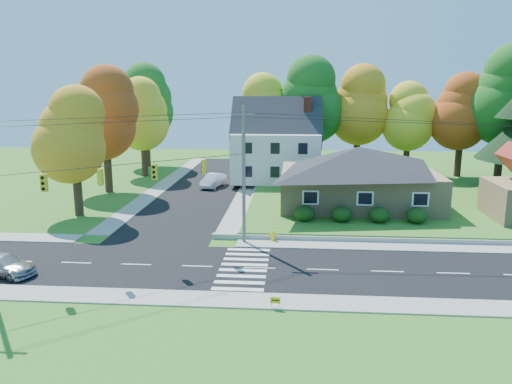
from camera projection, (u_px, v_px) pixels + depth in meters
ground at (259, 268)px, 31.63m from camera, size 120.00×120.00×0.00m
road_main at (259, 268)px, 31.63m from camera, size 90.00×8.00×0.02m
road_cross at (206, 186)px, 57.59m from camera, size 8.00×44.00×0.02m
sidewalk_north at (264, 243)px, 36.50m from camera, size 90.00×2.00×0.08m
sidewalk_south at (253, 301)px, 26.74m from camera, size 90.00×2.00×0.08m
lawn at (400, 196)px, 51.07m from camera, size 30.00×30.00×0.50m
ranch_house at (358, 175)px, 45.94m from camera, size 14.60×10.60×5.40m
colonial_house at (277, 145)px, 57.97m from camera, size 10.40×8.40×9.60m
hedge_row at (360, 214)px, 40.38m from camera, size 10.70×1.70×1.27m
traffic_infrastructure at (259, 184)px, 31.89m from camera, size 38.10×10.66×10.00m
tree_lot_0 at (263, 110)px, 63.20m from camera, size 6.72×6.72×12.51m
tree_lot_1 at (311, 100)px, 61.50m from camera, size 7.84×7.84×14.60m
tree_lot_2 at (359, 105)px, 62.16m from camera, size 7.28×7.28×13.56m
tree_lot_3 at (409, 117)px, 61.00m from camera, size 6.16×6.16×11.47m
tree_lot_4 at (462, 112)px, 59.43m from camera, size 6.72×6.72×12.51m
tree_lot_5 at (506, 95)px, 56.77m from camera, size 8.40×8.40×15.64m
tree_west_0 at (74, 135)px, 43.13m from camera, size 6.16×6.16×11.47m
tree_west_1 at (105, 114)px, 52.68m from camera, size 7.28×7.28×13.56m
tree_west_2 at (142, 115)px, 62.50m from camera, size 6.72×6.72×12.51m
tree_west_3 at (145, 102)px, 70.18m from camera, size 7.84×7.84×14.60m
silver_sedan at (3, 265)px, 30.41m from camera, size 4.63×2.92×1.25m
white_car at (213, 181)px, 56.77m from camera, size 2.60×4.80×1.50m
fire_hydrant at (273, 236)px, 37.01m from camera, size 0.49×0.38×0.85m
yard_sign at (275, 300)px, 25.76m from camera, size 0.52×0.10×0.66m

